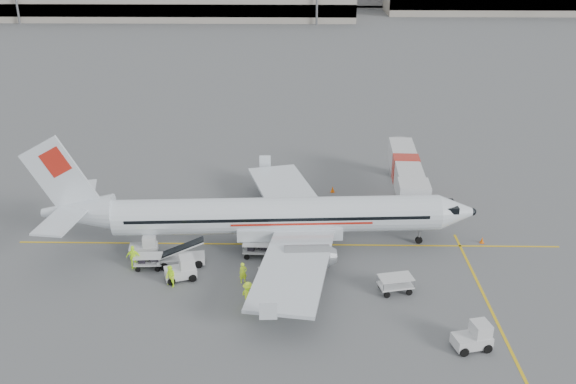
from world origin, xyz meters
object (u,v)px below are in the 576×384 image
jet_bridge (405,178)px  tug_mid (180,269)px  tug_aft (143,246)px  tug_fore (472,336)px  aircraft (278,193)px  belt_loader (180,249)px

jet_bridge → tug_mid: 24.04m
tug_mid → tug_aft: tug_mid is taller
tug_mid → tug_aft: bearing=115.9°
tug_fore → aircraft: bearing=119.3°
tug_mid → aircraft: bearing=18.5°
aircraft → tug_fore: size_ratio=14.94×
jet_bridge → tug_mid: jet_bridge is taller
jet_bridge → belt_loader: 22.99m
tug_fore → tug_mid: size_ratio=1.01×
tug_aft → tug_fore: bearing=-34.7°
belt_loader → tug_aft: size_ratio=2.21×
belt_loader → tug_mid: bearing=-90.7°
aircraft → tug_aft: 11.33m
tug_fore → tug_mid: bearing=144.0°
belt_loader → tug_mid: size_ratio=2.12×
aircraft → tug_fore: aircraft is taller
tug_mid → jet_bridge: bearing=20.6°
belt_loader → tug_mid: 2.21m
aircraft → belt_loader: size_ratio=7.12×
tug_aft → jet_bridge: bearing=19.7°
jet_bridge → tug_aft: bearing=-149.6°
tug_fore → tug_aft: 25.59m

